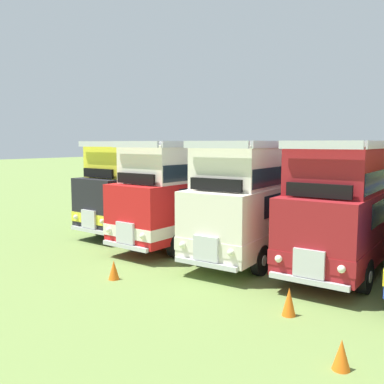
{
  "coord_description": "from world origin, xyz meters",
  "views": [
    {
      "loc": [
        7.93,
        -16.71,
        4.47
      ],
      "look_at": [
        -4.38,
        -0.16,
        2.08
      ],
      "focal_mm": 40.13,
      "sensor_mm": 36.0,
      "label": 1
    }
  ],
  "objects_px": {
    "bus_third_in_row": "(275,192)",
    "bus_fourth_in_row": "(363,197)",
    "bus_second_in_row": "(211,187)",
    "cone_far_end": "(114,270)",
    "bus_first_in_row": "(162,183)",
    "cone_mid_row": "(341,355)",
    "cone_near_end": "(289,302)"
  },
  "relations": [
    {
      "from": "bus_third_in_row",
      "to": "bus_fourth_in_row",
      "type": "relative_size",
      "value": 0.94
    },
    {
      "from": "bus_second_in_row",
      "to": "cone_far_end",
      "type": "xyz_separation_m",
      "value": [
        1.14,
        -7.33,
        -2.05
      ]
    },
    {
      "from": "bus_first_in_row",
      "to": "bus_fourth_in_row",
      "type": "height_order",
      "value": "same"
    },
    {
      "from": "bus_third_in_row",
      "to": "cone_mid_row",
      "type": "xyz_separation_m",
      "value": [
        5.52,
        -8.35,
        -2.05
      ]
    },
    {
      "from": "cone_far_end",
      "to": "bus_third_in_row",
      "type": "bearing_deg",
      "value": 72.38
    },
    {
      "from": "bus_second_in_row",
      "to": "bus_fourth_in_row",
      "type": "height_order",
      "value": "same"
    },
    {
      "from": "bus_first_in_row",
      "to": "cone_near_end",
      "type": "xyz_separation_m",
      "value": [
        10.38,
        -7.12,
        -1.98
      ]
    },
    {
      "from": "bus_second_in_row",
      "to": "cone_mid_row",
      "type": "height_order",
      "value": "bus_second_in_row"
    },
    {
      "from": "cone_near_end",
      "to": "cone_far_end",
      "type": "xyz_separation_m",
      "value": [
        -5.84,
        -0.65,
        -0.06
      ]
    },
    {
      "from": "bus_fourth_in_row",
      "to": "cone_far_end",
      "type": "height_order",
      "value": "bus_fourth_in_row"
    },
    {
      "from": "cone_mid_row",
      "to": "cone_far_end",
      "type": "distance_m",
      "value": 7.87
    },
    {
      "from": "bus_second_in_row",
      "to": "bus_third_in_row",
      "type": "height_order",
      "value": "same"
    },
    {
      "from": "bus_fourth_in_row",
      "to": "bus_second_in_row",
      "type": "bearing_deg",
      "value": -176.04
    },
    {
      "from": "bus_second_in_row",
      "to": "bus_fourth_in_row",
      "type": "distance_m",
      "value": 6.82
    },
    {
      "from": "bus_first_in_row",
      "to": "bus_third_in_row",
      "type": "xyz_separation_m",
      "value": [
        6.8,
        -0.65,
        0.01
      ]
    },
    {
      "from": "cone_near_end",
      "to": "cone_mid_row",
      "type": "relative_size",
      "value": 1.2
    },
    {
      "from": "bus_third_in_row",
      "to": "bus_fourth_in_row",
      "type": "height_order",
      "value": "same"
    },
    {
      "from": "cone_far_end",
      "to": "cone_near_end",
      "type": "bearing_deg",
      "value": 6.39
    },
    {
      "from": "bus_second_in_row",
      "to": "bus_third_in_row",
      "type": "xyz_separation_m",
      "value": [
        3.4,
        -0.21,
        -0.0
      ]
    },
    {
      "from": "bus_third_in_row",
      "to": "cone_far_end",
      "type": "bearing_deg",
      "value": -107.62
    },
    {
      "from": "cone_near_end",
      "to": "cone_mid_row",
      "type": "height_order",
      "value": "cone_near_end"
    },
    {
      "from": "bus_fourth_in_row",
      "to": "cone_near_end",
      "type": "height_order",
      "value": "bus_fourth_in_row"
    },
    {
      "from": "cone_mid_row",
      "to": "cone_far_end",
      "type": "height_order",
      "value": "cone_far_end"
    },
    {
      "from": "bus_first_in_row",
      "to": "bus_second_in_row",
      "type": "bearing_deg",
      "value": -7.47
    },
    {
      "from": "bus_first_in_row",
      "to": "cone_far_end",
      "type": "xyz_separation_m",
      "value": [
        4.54,
        -7.78,
        -2.04
      ]
    },
    {
      "from": "bus_first_in_row",
      "to": "cone_mid_row",
      "type": "bearing_deg",
      "value": -36.16
    },
    {
      "from": "bus_second_in_row",
      "to": "cone_far_end",
      "type": "height_order",
      "value": "bus_second_in_row"
    },
    {
      "from": "cone_near_end",
      "to": "cone_mid_row",
      "type": "bearing_deg",
      "value": -44.12
    },
    {
      "from": "bus_third_in_row",
      "to": "cone_near_end",
      "type": "bearing_deg",
      "value": -61.07
    },
    {
      "from": "bus_fourth_in_row",
      "to": "bus_first_in_row",
      "type": "bearing_deg",
      "value": -179.87
    },
    {
      "from": "cone_near_end",
      "to": "bus_third_in_row",
      "type": "bearing_deg",
      "value": 118.93
    },
    {
      "from": "bus_fourth_in_row",
      "to": "cone_near_end",
      "type": "relative_size",
      "value": 15.74
    }
  ]
}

